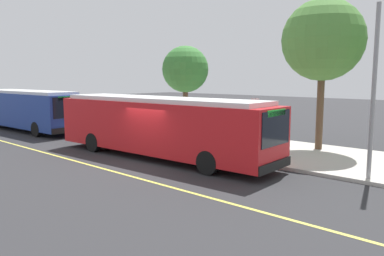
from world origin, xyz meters
TOP-DOWN VIEW (x-y plane):
  - ground_plane at (0.00, 0.00)m, footprint 120.00×120.00m
  - sidewalk_curb at (0.00, 6.00)m, footprint 44.00×6.40m
  - lane_stripe_center at (0.00, -2.20)m, footprint 36.00×0.14m
  - transit_bus_main at (-0.43, 1.01)m, footprint 12.61×3.12m
  - transit_bus_second at (-14.67, 1.11)m, footprint 10.90×2.94m
  - bus_shelter at (-0.07, 6.03)m, footprint 2.90×1.60m
  - waiting_bench at (0.35, 6.02)m, footprint 1.60×0.48m
  - route_sign_post at (3.30, 3.66)m, footprint 0.44×0.08m
  - pedestrian_commuter at (-1.82, 3.79)m, footprint 0.24×0.40m
  - street_tree_upstreet at (-5.02, 7.73)m, footprint 3.17×3.17m
  - street_tree_downstreet at (4.68, 7.67)m, footprint 4.16×4.16m
  - utility_pole at (8.60, 3.28)m, footprint 0.16×0.16m

SIDE VIEW (x-z plane):
  - ground_plane at x=0.00m, z-range 0.00..0.00m
  - lane_stripe_center at x=0.00m, z-range 0.00..0.01m
  - sidewalk_curb at x=0.00m, z-range 0.00..0.15m
  - waiting_bench at x=0.35m, z-range 0.16..1.11m
  - pedestrian_commuter at x=-1.82m, z-range 0.27..1.96m
  - transit_bus_second at x=-14.67m, z-range 0.14..3.09m
  - transit_bus_main at x=-0.43m, z-range 0.14..3.09m
  - bus_shelter at x=-0.07m, z-range 0.68..3.16m
  - route_sign_post at x=3.30m, z-range 0.56..3.36m
  - utility_pole at x=8.60m, z-range 0.15..6.55m
  - street_tree_upstreet at x=-5.02m, z-range 1.48..7.37m
  - street_tree_downstreet at x=4.68m, z-range 1.91..9.63m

